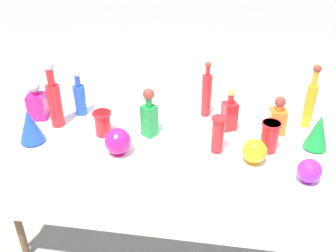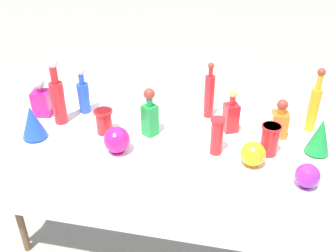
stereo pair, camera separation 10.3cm
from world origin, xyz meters
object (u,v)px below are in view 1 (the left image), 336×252
(slender_vase_2, at_px, (218,134))
(square_decanter_2, at_px, (37,103))
(tall_bottle_2, at_px, (54,101))
(round_bowl_2, at_px, (118,141))
(square_decanter_3, at_px, (229,114))
(fluted_vase_1, at_px, (30,126))
(slender_vase_1, at_px, (270,136))
(round_bowl_0, at_px, (309,171))
(tall_bottle_3, at_px, (80,97))
(tall_bottle_0, at_px, (310,101))
(square_decanter_0, at_px, (149,115))
(round_bowl_1, at_px, (254,151))
(slender_vase_0, at_px, (103,122))
(square_decanter_1, at_px, (277,118))
(fluted_vase_0, at_px, (318,131))
(tall_bottle_1, at_px, (207,94))

(slender_vase_2, bearing_deg, square_decanter_2, 169.81)
(tall_bottle_2, xyz_separation_m, round_bowl_2, (0.46, -0.25, -0.09))
(square_decanter_2, relative_size, square_decanter_3, 0.94)
(slender_vase_2, relative_size, fluted_vase_1, 1.07)
(slender_vase_2, bearing_deg, slender_vase_1, 10.47)
(tall_bottle_2, xyz_separation_m, slender_vase_1, (1.30, -0.09, -0.08))
(fluted_vase_1, height_order, round_bowl_0, fluted_vase_1)
(tall_bottle_3, bearing_deg, tall_bottle_0, 2.65)
(tall_bottle_3, relative_size, square_decanter_0, 1.04)
(square_decanter_2, xyz_separation_m, fluted_vase_1, (0.09, -0.28, 0.00))
(tall_bottle_3, distance_m, slender_vase_2, 0.96)
(fluted_vase_1, bearing_deg, square_decanter_2, 107.41)
(tall_bottle_0, xyz_separation_m, tall_bottle_2, (-1.56, -0.23, 0.00))
(square_decanter_2, xyz_separation_m, slender_vase_1, (1.46, -0.16, -0.01))
(tall_bottle_2, distance_m, round_bowl_1, 1.24)
(square_decanter_3, distance_m, fluted_vase_1, 1.19)
(slender_vase_2, bearing_deg, slender_vase_0, 173.72)
(tall_bottle_0, xyz_separation_m, square_decanter_2, (-1.72, -0.16, -0.07))
(square_decanter_3, bearing_deg, round_bowl_0, -48.51)
(tall_bottle_2, height_order, slender_vase_0, tall_bottle_2)
(slender_vase_0, distance_m, round_bowl_1, 0.91)
(round_bowl_0, bearing_deg, slender_vase_0, 166.45)
(slender_vase_0, bearing_deg, round_bowl_1, -9.77)
(tall_bottle_2, distance_m, slender_vase_1, 1.31)
(tall_bottle_0, distance_m, square_decanter_3, 0.50)
(square_decanter_1, height_order, round_bowl_1, square_decanter_1)
(slender_vase_2, relative_size, round_bowl_0, 1.68)
(square_decanter_3, height_order, fluted_vase_1, square_decanter_3)
(square_decanter_2, bearing_deg, square_decanter_0, -7.28)
(square_decanter_0, relative_size, round_bowl_2, 1.94)
(slender_vase_1, bearing_deg, square_decanter_3, 138.39)
(square_decanter_1, relative_size, slender_vase_1, 1.33)
(fluted_vase_0, relative_size, round_bowl_0, 1.67)
(tall_bottle_0, bearing_deg, square_decanter_2, -174.71)
(square_decanter_1, distance_m, round_bowl_1, 0.37)
(tall_bottle_1, height_order, square_decanter_2, tall_bottle_1)
(fluted_vase_1, bearing_deg, tall_bottle_1, 25.73)
(square_decanter_2, bearing_deg, tall_bottle_0, 5.29)
(square_decanter_3, distance_m, slender_vase_1, 0.31)
(slender_vase_0, relative_size, fluted_vase_1, 0.74)
(tall_bottle_1, relative_size, round_bowl_0, 2.85)
(round_bowl_2, bearing_deg, slender_vase_1, 10.92)
(fluted_vase_0, distance_m, round_bowl_1, 0.41)
(round_bowl_1, bearing_deg, square_decanter_3, 112.80)
(slender_vase_1, distance_m, slender_vase_2, 0.30)
(tall_bottle_0, relative_size, slender_vase_0, 2.67)
(tall_bottle_2, xyz_separation_m, round_bowl_0, (1.48, -0.34, -0.11))
(tall_bottle_1, bearing_deg, tall_bottle_3, -172.30)
(square_decanter_1, relative_size, fluted_vase_0, 1.11)
(slender_vase_0, bearing_deg, round_bowl_2, -52.00)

